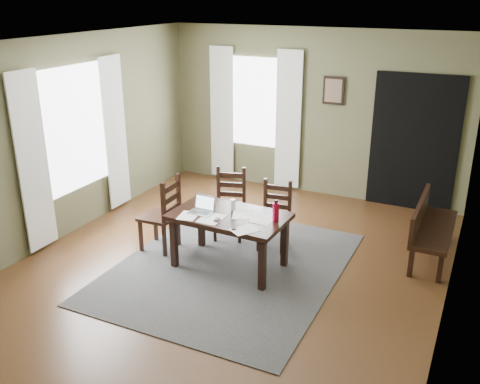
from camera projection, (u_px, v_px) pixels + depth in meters
The scene contains 26 objects.
ground at pixel (230, 268), 6.65m from camera, with size 5.00×6.00×0.01m.
room_shell at pixel (228, 126), 6.00m from camera, with size 5.02×6.02×2.71m.
rug at pixel (230, 267), 6.64m from camera, with size 2.60×3.20×0.01m.
dining_table at pixel (229, 221), 6.45m from camera, with size 1.41×0.88×0.69m.
chair_end at pixel (162, 215), 6.93m from camera, with size 0.46×0.46×1.01m.
chair_back_left at pixel (230, 204), 7.33m from camera, with size 0.53×0.53×0.96m.
chair_back_right at pixel (275, 216), 7.03m from camera, with size 0.44×0.44×0.89m.
bench at pixel (429, 225), 6.73m from camera, with size 0.44×1.37×0.77m.
laptop at pixel (203, 208), 6.48m from camera, with size 0.29×0.23×0.19m.
computer_mouse at pixel (217, 220), 6.23m from camera, with size 0.05×0.08×0.03m, color #3F3F42.
tv_remote at pixel (234, 226), 6.07m from camera, with size 0.05×0.17×0.02m, color black.
drinking_glass at pixel (233, 205), 6.53m from camera, with size 0.06×0.06×0.14m, color silver.
water_bottle at pixel (276, 212), 6.19m from camera, with size 0.08×0.08×0.27m.
paper_a at pixel (188, 216), 6.38m from camera, with size 0.21×0.28×0.00m, color white.
paper_b at pixel (244, 230), 6.01m from camera, with size 0.22×0.29×0.00m, color white.
paper_c at pixel (243, 214), 6.42m from camera, with size 0.23×0.31×0.00m, color white.
paper_d at pixel (264, 219), 6.29m from camera, with size 0.25×0.33×0.00m, color white.
paper_e at pixel (211, 219), 6.30m from camera, with size 0.26×0.34×0.00m, color white.
window_left at pixel (74, 129), 7.30m from camera, with size 0.01×1.30×1.70m.
window_back at pixel (255, 102), 9.04m from camera, with size 1.00×0.01×1.50m.
curtain_left_near at pixel (33, 163), 6.68m from camera, with size 0.03×0.48×2.30m.
curtain_left_far at pixel (115, 133), 8.07m from camera, with size 0.03×0.48×2.30m.
curtain_back_left at pixel (222, 114), 9.35m from camera, with size 0.44×0.03×2.30m.
curtain_back_right at pixel (288, 121), 8.85m from camera, with size 0.44×0.03×2.30m.
framed_picture at pixel (334, 91), 8.38m from camera, with size 0.34×0.03×0.44m.
doorway_back at pixel (414, 143), 8.11m from camera, with size 1.30×0.03×2.10m.
Camera 1 is at (2.66, -5.24, 3.23)m, focal length 40.00 mm.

